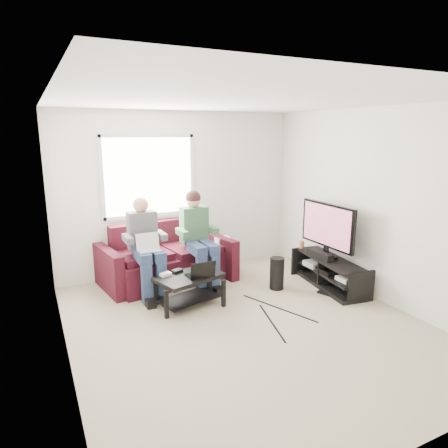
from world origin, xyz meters
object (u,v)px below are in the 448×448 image
Objects in this scene: tv at (327,227)px; subwoofer at (277,273)px; end_table at (223,258)px; tv_stand at (329,274)px; coffee_table at (189,283)px; sofa at (166,260)px.

subwoofer is at bearing 166.36° from tv.
tv is 1.75× the size of end_table.
tv reaches higher than tv_stand.
subwoofer is 1.01m from end_table.
coffee_table is 0.87× the size of tv.
tv_stand is 1.26× the size of tv.
sofa is 1.01m from coffee_table.
coffee_table is at bearing 179.17° from subwoofer.
tv_stand is at bearing -31.96° from sofa.
subwoofer reaches higher than tv_stand.
end_table reaches higher than subwoofer.
tv_stand is (2.11, -1.31, -0.13)m from sofa.
tv reaches higher than sofa.
coffee_table is at bearing -90.84° from sofa.
sofa is 3.24× the size of end_table.
tv_stand is (2.12, -0.30, -0.11)m from coffee_table.
sofa reaches higher than tv_stand.
tv is at bearing -29.99° from sofa.
tv reaches higher than end_table.
coffee_table is at bearing -136.24° from end_table.
coffee_table is 1.29m from end_table.
sofa is 2.50m from tv.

